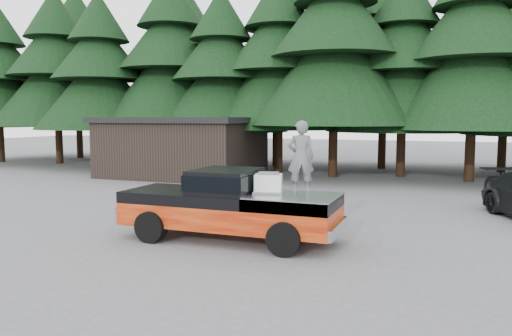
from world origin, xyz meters
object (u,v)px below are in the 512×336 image
(pickup_truck, at_px, (230,216))
(man_on_bed, at_px, (301,157))
(utility_building, at_px, (183,146))
(air_compressor, at_px, (268,184))

(pickup_truck, bearing_deg, man_on_bed, 9.58)
(pickup_truck, distance_m, utility_building, 15.25)
(pickup_truck, bearing_deg, air_compressor, 4.68)
(pickup_truck, distance_m, air_compressor, 1.41)
(man_on_bed, distance_m, utility_building, 16.11)
(air_compressor, xyz_separation_m, man_on_bed, (0.80, 0.23, 0.71))
(air_compressor, distance_m, man_on_bed, 1.10)
(air_compressor, distance_m, utility_building, 15.77)
(pickup_truck, relative_size, utility_building, 0.71)
(man_on_bed, xyz_separation_m, utility_building, (-10.34, 12.34, -0.61))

